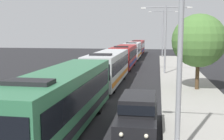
{
  "coord_description": "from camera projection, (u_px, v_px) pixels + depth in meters",
  "views": [
    {
      "loc": [
        3.3,
        -2.28,
        4.91
      ],
      "look_at": [
        -0.08,
        17.87,
        2.12
      ],
      "focal_mm": 44.22,
      "sensor_mm": 36.0,
      "label": 1
    }
  ],
  "objects": [
    {
      "name": "streetlamp_near",
      "position": [
        181.0,
        31.0,
        10.06
      ],
      "size": [
        5.48,
        0.28,
        7.86
      ],
      "color": "gray",
      "rests_on": "sidewalk"
    },
    {
      "name": "bus_rear",
      "position": [
        138.0,
        47.0,
        62.33
      ],
      "size": [
        2.58,
        12.34,
        3.21
      ],
      "color": "maroon",
      "rests_on": "ground_plane"
    },
    {
      "name": "bus_fourth_in_line",
      "position": [
        133.0,
        50.0,
        50.6
      ],
      "size": [
        2.58,
        10.66,
        3.21
      ],
      "color": "silver",
      "rests_on": "ground_plane"
    },
    {
      "name": "white_suv",
      "position": [
        138.0,
        113.0,
        13.42
      ],
      "size": [
        1.86,
        4.78,
        1.9
      ],
      "color": "black",
      "rests_on": "ground_plane"
    },
    {
      "name": "bus_middle",
      "position": [
        124.0,
        56.0,
        38.11
      ],
      "size": [
        2.58,
        11.43,
        3.21
      ],
      "color": "maroon",
      "rests_on": "ground_plane"
    },
    {
      "name": "bus_second_in_line",
      "position": [
        108.0,
        67.0,
        25.92
      ],
      "size": [
        2.58,
        11.41,
        3.21
      ],
      "color": "silver",
      "rests_on": "ground_plane"
    },
    {
      "name": "bus_lead",
      "position": [
        63.0,
        98.0,
        13.6
      ],
      "size": [
        2.58,
        11.81,
        3.21
      ],
      "color": "#33724C",
      "rests_on": "ground_plane"
    },
    {
      "name": "streetlamp_far",
      "position": [
        163.0,
        29.0,
        53.3
      ],
      "size": [
        5.55,
        0.28,
        8.97
      ],
      "color": "gray",
      "rests_on": "sidewalk"
    },
    {
      "name": "roadside_tree",
      "position": [
        199.0,
        41.0,
        22.77
      ],
      "size": [
        4.42,
        4.42,
        6.3
      ],
      "color": "#4C3823",
      "rests_on": "sidewalk"
    },
    {
      "name": "streetlamp_mid",
      "position": [
        166.0,
        32.0,
        31.72
      ],
      "size": [
        5.72,
        0.28,
        7.81
      ],
      "color": "gray",
      "rests_on": "sidewalk"
    }
  ]
}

